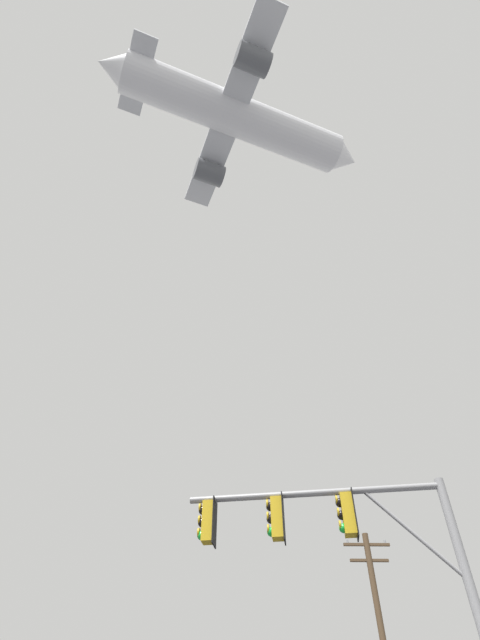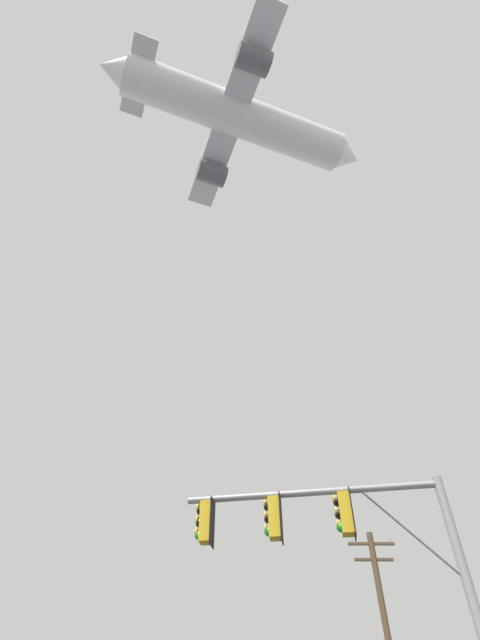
# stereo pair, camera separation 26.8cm
# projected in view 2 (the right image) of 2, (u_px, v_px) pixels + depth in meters

# --- Properties ---
(signal_pole_near) EXTENTS (5.77, 1.16, 5.90)m
(signal_pole_near) POSITION_uv_depth(u_px,v_px,m) (341.00, 545.00, 10.13)
(signal_pole_near) COLOR gray
(signal_pole_near) RESTS_ON ground
(airplane) EXTENTS (29.83, 23.03, 8.34)m
(airplane) POSITION_uv_depth(u_px,v_px,m) (237.00, 116.00, 52.74)
(airplane) COLOR white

